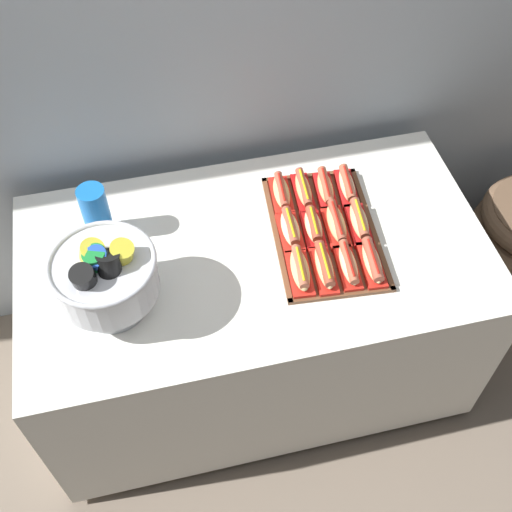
# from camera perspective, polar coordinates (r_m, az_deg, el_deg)

# --- Properties ---
(ground_plane) EXTENTS (10.00, 10.00, 0.00)m
(ground_plane) POSITION_cam_1_polar(r_m,az_deg,el_deg) (2.65, -0.10, -9.56)
(ground_plane) COLOR #7A6B5B
(back_wall) EXTENTS (6.00, 0.10, 2.60)m
(back_wall) POSITION_cam_1_polar(r_m,az_deg,el_deg) (2.05, -3.71, 21.84)
(back_wall) COLOR #9EA8B2
(back_wall) RESTS_ON ground_plane
(buffet_table) EXTENTS (1.50, 0.82, 0.74)m
(buffet_table) POSITION_cam_1_polar(r_m,az_deg,el_deg) (2.31, -0.12, -4.91)
(buffet_table) COLOR white
(buffet_table) RESTS_ON ground_plane
(serving_tray) EXTENTS (0.37, 0.55, 0.01)m
(serving_tray) POSITION_cam_1_polar(r_m,az_deg,el_deg) (2.08, 6.09, 2.17)
(serving_tray) COLOR brown
(serving_tray) RESTS_ON buffet_table
(hot_dog_0) EXTENTS (0.08, 0.18, 0.06)m
(hot_dog_0) POSITION_cam_1_polar(r_m,az_deg,el_deg) (1.94, 3.94, -1.26)
(hot_dog_0) COLOR red
(hot_dog_0) RESTS_ON serving_tray
(hot_dog_1) EXTENTS (0.08, 0.19, 0.06)m
(hot_dog_1) POSITION_cam_1_polar(r_m,az_deg,el_deg) (1.95, 6.11, -0.98)
(hot_dog_1) COLOR red
(hot_dog_1) RESTS_ON serving_tray
(hot_dog_2) EXTENTS (0.07, 0.18, 0.06)m
(hot_dog_2) POSITION_cam_1_polar(r_m,az_deg,el_deg) (1.97, 8.23, -0.78)
(hot_dog_2) COLOR red
(hot_dog_2) RESTS_ON serving_tray
(hot_dog_3) EXTENTS (0.08, 0.18, 0.06)m
(hot_dog_3) POSITION_cam_1_polar(r_m,az_deg,el_deg) (1.98, 10.32, -0.54)
(hot_dog_3) COLOR red
(hot_dog_3) RESTS_ON serving_tray
(hot_dog_4) EXTENTS (0.08, 0.17, 0.06)m
(hot_dog_4) POSITION_cam_1_polar(r_m,az_deg,el_deg) (2.04, 3.08, 2.41)
(hot_dog_4) COLOR red
(hot_dog_4) RESTS_ON serving_tray
(hot_dog_5) EXTENTS (0.08, 0.16, 0.06)m
(hot_dog_5) POSITION_cam_1_polar(r_m,az_deg,el_deg) (2.05, 5.14, 2.61)
(hot_dog_5) COLOR #B21414
(hot_dog_5) RESTS_ON serving_tray
(hot_dog_6) EXTENTS (0.08, 0.18, 0.06)m
(hot_dog_6) POSITION_cam_1_polar(r_m,az_deg,el_deg) (2.06, 7.18, 2.84)
(hot_dog_6) COLOR red
(hot_dog_6) RESTS_ON serving_tray
(hot_dog_7) EXTENTS (0.08, 0.18, 0.06)m
(hot_dog_7) POSITION_cam_1_polar(r_m,az_deg,el_deg) (2.08, 9.19, 3.06)
(hot_dog_7) COLOR red
(hot_dog_7) RESTS_ON serving_tray
(hot_dog_8) EXTENTS (0.08, 0.17, 0.06)m
(hot_dog_8) POSITION_cam_1_polar(r_m,az_deg,el_deg) (2.15, 2.29, 5.66)
(hot_dog_8) COLOR red
(hot_dog_8) RESTS_ON serving_tray
(hot_dog_9) EXTENTS (0.07, 0.18, 0.06)m
(hot_dog_9) POSITION_cam_1_polar(r_m,az_deg,el_deg) (2.16, 4.26, 5.87)
(hot_dog_9) COLOR #B21414
(hot_dog_9) RESTS_ON serving_tray
(hot_dog_10) EXTENTS (0.08, 0.17, 0.06)m
(hot_dog_10) POSITION_cam_1_polar(r_m,az_deg,el_deg) (2.17, 6.21, 6.04)
(hot_dog_10) COLOR red
(hot_dog_10) RESTS_ON serving_tray
(hot_dog_11) EXTENTS (0.08, 0.18, 0.06)m
(hot_dog_11) POSITION_cam_1_polar(r_m,az_deg,el_deg) (2.19, 8.13, 6.24)
(hot_dog_11) COLOR red
(hot_dog_11) RESTS_ON serving_tray
(punch_bowl) EXTENTS (0.30, 0.30, 0.27)m
(punch_bowl) POSITION_cam_1_polar(r_m,az_deg,el_deg) (1.82, -13.34, -1.65)
(punch_bowl) COLOR silver
(punch_bowl) RESTS_ON buffet_table
(cup_stack) EXTENTS (0.09, 0.09, 0.20)m
(cup_stack) POSITION_cam_1_polar(r_m,az_deg,el_deg) (2.06, -14.09, 3.79)
(cup_stack) COLOR blue
(cup_stack) RESTS_ON buffet_table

